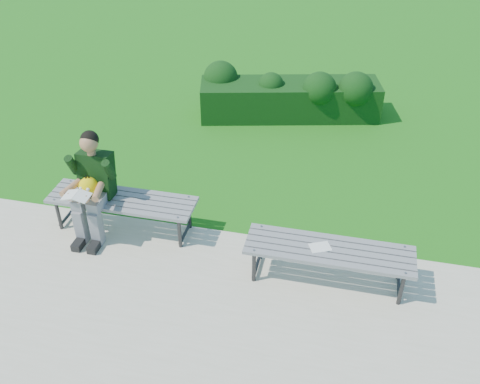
# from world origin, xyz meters

# --- Properties ---
(ground) EXTENTS (80.00, 80.00, 0.00)m
(ground) POSITION_xyz_m (0.00, 0.00, 0.00)
(ground) COLOR #1C7F1C
(ground) RESTS_ON ground
(walkway) EXTENTS (30.00, 3.50, 0.02)m
(walkway) POSITION_xyz_m (0.00, -1.75, 0.01)
(walkway) COLOR beige
(walkway) RESTS_ON ground
(hedge) EXTENTS (3.12, 1.43, 0.87)m
(hedge) POSITION_xyz_m (0.22, 3.35, 0.39)
(hedge) COLOR #133A0D
(hedge) RESTS_ON ground
(bench_left) EXTENTS (1.80, 0.50, 0.46)m
(bench_left) POSITION_xyz_m (-1.30, -0.21, 0.42)
(bench_left) COLOR slate
(bench_left) RESTS_ON walkway
(bench_right) EXTENTS (1.80, 0.50, 0.46)m
(bench_right) POSITION_xyz_m (1.22, -0.57, 0.42)
(bench_right) COLOR slate
(bench_right) RESTS_ON walkway
(seated_boy) EXTENTS (0.56, 0.76, 1.31)m
(seated_boy) POSITION_xyz_m (-1.60, -0.30, 0.71)
(seated_boy) COLOR gray
(seated_boy) RESTS_ON walkway
(paper_sheet) EXTENTS (0.27, 0.24, 0.01)m
(paper_sheet) POSITION_xyz_m (1.12, -0.57, 0.47)
(paper_sheet) COLOR white
(paper_sheet) RESTS_ON bench_right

